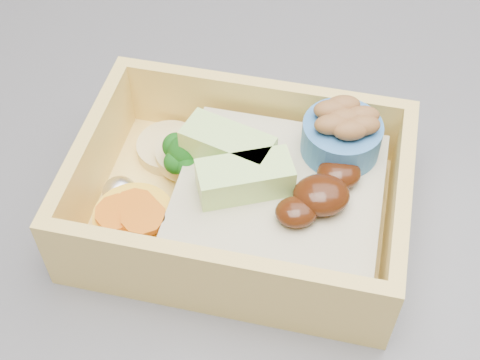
{
  "coord_description": "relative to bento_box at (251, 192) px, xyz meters",
  "views": [
    {
      "loc": [
        -0.24,
        -0.28,
        1.28
      ],
      "look_at": [
        -0.22,
        -0.01,
        0.96
      ],
      "focal_mm": 50.0,
      "sensor_mm": 36.0,
      "label": 1
    }
  ],
  "objects": [
    {
      "name": "bento_box",
      "position": [
        0.0,
        0.0,
        0.0
      ],
      "size": [
        0.24,
        0.2,
        0.08
      ],
      "rotation": [
        0.0,
        0.0,
        -0.29
      ],
      "color": "#F5CC65",
      "rests_on": "island"
    }
  ]
}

